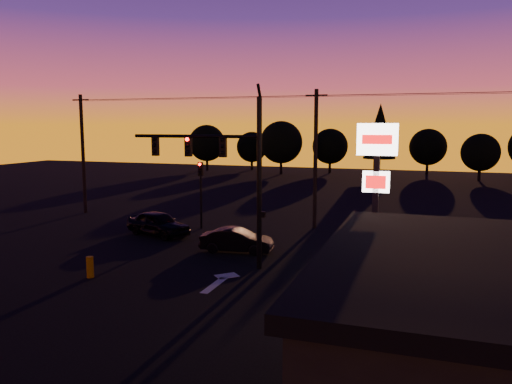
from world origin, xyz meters
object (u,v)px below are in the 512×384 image
(traffic_signal_mast, at_px, (227,163))
(bollard, at_px, (90,267))
(car_left, at_px, (158,223))
(car_right, at_px, (377,245))
(suv_parked, at_px, (481,316))
(pylon_sign, at_px, (376,174))
(car_mid, at_px, (237,240))
(secondary_signal, at_px, (201,185))

(traffic_signal_mast, bearing_deg, bollard, -143.37)
(traffic_signal_mast, height_order, car_left, traffic_signal_mast)
(bollard, bearing_deg, car_right, 32.46)
(car_right, relative_size, suv_parked, 0.95)
(traffic_signal_mast, height_order, bollard, traffic_signal_mast)
(bollard, bearing_deg, car_left, 99.57)
(car_left, height_order, car_right, car_left)
(pylon_sign, distance_m, car_mid, 10.08)
(car_left, bearing_deg, car_right, -75.71)
(secondary_signal, height_order, bollard, secondary_signal)
(bollard, height_order, car_right, car_right)
(bollard, bearing_deg, traffic_signal_mast, 36.63)
(car_left, height_order, suv_parked, car_left)
(pylon_sign, distance_m, suv_parked, 6.12)
(secondary_signal, xyz_separation_m, car_right, (11.59, -3.78, -2.18))
(bollard, height_order, car_left, car_left)
(bollard, distance_m, car_left, 8.64)
(bollard, bearing_deg, suv_parked, -4.58)
(traffic_signal_mast, height_order, secondary_signal, traffic_signal_mast)
(secondary_signal, distance_m, pylon_sign, 15.75)
(suv_parked, bearing_deg, traffic_signal_mast, 134.26)
(secondary_signal, bearing_deg, car_left, -120.23)
(suv_parked, bearing_deg, secondary_signal, 120.68)
(traffic_signal_mast, relative_size, bollard, 9.03)
(car_mid, relative_size, car_right, 0.82)
(car_mid, bearing_deg, bollard, 137.87)
(car_mid, xyz_separation_m, suv_parked, (11.25, -7.58, 0.05))
(bollard, bearing_deg, car_mid, 54.21)
(secondary_signal, distance_m, car_right, 12.39)
(car_mid, bearing_deg, secondary_signal, 35.24)
(traffic_signal_mast, distance_m, suv_parked, 12.59)
(bollard, xyz_separation_m, car_left, (-1.44, 8.51, 0.27))
(bollard, bearing_deg, secondary_signal, 89.15)
(suv_parked, bearing_deg, car_right, 94.18)
(car_right, bearing_deg, traffic_signal_mast, -77.58)
(suv_parked, bearing_deg, car_mid, 125.41)
(traffic_signal_mast, xyz_separation_m, car_mid, (-0.52, 2.55, -4.30))
(bollard, distance_m, suv_parked, 15.85)
(car_mid, distance_m, suv_parked, 13.56)
(secondary_signal, relative_size, car_right, 0.93)
(pylon_sign, bearing_deg, suv_parked, -34.94)
(pylon_sign, bearing_deg, car_right, 93.75)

